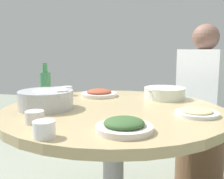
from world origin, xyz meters
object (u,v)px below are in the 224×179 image
object	(u,v)px
round_dining_table	(113,124)
diner_left	(203,85)
soup_bowl	(164,93)
dish_noodles	(197,112)
tea_cup_side	(44,129)
tea_cup_far	(67,91)
stool_for_diner_left	(199,156)
dish_greens	(124,126)
tea_cup_near	(35,117)
green_bottle	(46,84)
dish_stirfry	(99,93)
rice_bowl	(46,99)

from	to	relation	value
round_dining_table	diner_left	xyz separation A→B (m)	(0.53, 0.67, 0.14)
round_dining_table	soup_bowl	bearing A→B (deg)	50.91
dish_noodles	tea_cup_side	distance (m)	0.71
round_dining_table	tea_cup_far	bearing A→B (deg)	141.66
round_dining_table	tea_cup_far	distance (m)	0.50
stool_for_diner_left	dish_noodles	bearing A→B (deg)	-98.76
dish_greens	tea_cup_near	size ratio (longest dim) A/B	2.77
green_bottle	dish_noodles	bearing A→B (deg)	-15.35
tea_cup_near	diner_left	xyz separation A→B (m)	(0.79, 1.03, 0.02)
tea_cup_near	stool_for_diner_left	bearing A→B (deg)	52.43
dish_greens	diner_left	distance (m)	1.13
dish_stirfry	diner_left	size ratio (longest dim) A/B	0.31
rice_bowl	dish_noodles	xyz separation A→B (m)	(0.76, 0.03, -0.04)
round_dining_table	dish_noodles	world-z (taller)	dish_noodles
diner_left	dish_noodles	bearing A→B (deg)	-98.76
green_bottle	tea_cup_near	size ratio (longest dim) A/B	2.83
round_dining_table	tea_cup_near	size ratio (longest dim) A/B	14.72
soup_bowl	stool_for_diner_left	xyz separation A→B (m)	(0.27, 0.35, -0.54)
rice_bowl	round_dining_table	bearing A→B (deg)	16.22
diner_left	dish_stirfry	bearing A→B (deg)	-153.16
round_dining_table	dish_stirfry	distance (m)	0.38
stool_for_diner_left	dish_stirfry	bearing A→B (deg)	-153.16
round_dining_table	dish_stirfry	bearing A→B (deg)	117.51
round_dining_table	dish_noodles	distance (m)	0.44
green_bottle	diner_left	distance (m)	1.13
dish_stirfry	green_bottle	distance (m)	0.35
round_dining_table	tea_cup_side	world-z (taller)	tea_cup_side
dish_noodles	dish_greens	distance (m)	0.43
diner_left	dish_greens	bearing A→B (deg)	-111.03
diner_left	tea_cup_far	bearing A→B (deg)	-158.06
soup_bowl	tea_cup_side	distance (m)	0.92
rice_bowl	tea_cup_side	xyz separation A→B (m)	(0.20, -0.42, -0.02)
dish_greens	stool_for_diner_left	bearing A→B (deg)	68.97
green_bottle	stool_for_diner_left	world-z (taller)	green_bottle
soup_bowl	tea_cup_near	xyz separation A→B (m)	(-0.52, -0.68, -0.01)
rice_bowl	stool_for_diner_left	xyz separation A→B (m)	(0.87, 0.77, -0.55)
soup_bowl	dish_greens	size ratio (longest dim) A/B	1.15
soup_bowl	green_bottle	distance (m)	0.75
tea_cup_side	diner_left	bearing A→B (deg)	60.62
dish_greens	stool_for_diner_left	size ratio (longest dim) A/B	0.48
tea_cup_near	diner_left	distance (m)	1.30
round_dining_table	diner_left	bearing A→B (deg)	51.66
green_bottle	tea_cup_far	size ratio (longest dim) A/B	3.26
soup_bowl	dish_greens	distance (m)	0.72
dish_noodles	stool_for_diner_left	bearing A→B (deg)	81.24
stool_for_diner_left	rice_bowl	bearing A→B (deg)	-138.44
dish_stirfry	tea_cup_near	size ratio (longest dim) A/B	3.01
diner_left	soup_bowl	bearing A→B (deg)	-127.65
green_bottle	diner_left	xyz separation A→B (m)	(1.01, 0.50, -0.04)
stool_for_diner_left	tea_cup_side	bearing A→B (deg)	-119.38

